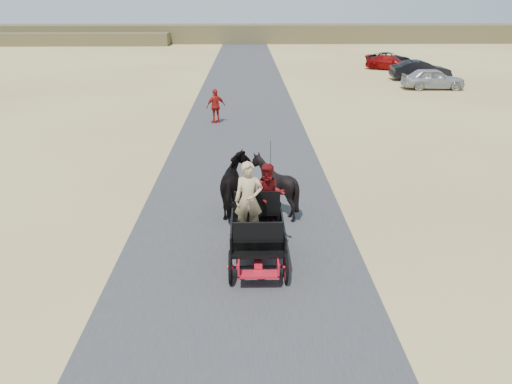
{
  "coord_description": "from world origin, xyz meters",
  "views": [
    {
      "loc": [
        0.17,
        -11.23,
        5.98
      ],
      "look_at": [
        0.41,
        0.98,
        1.2
      ],
      "focal_mm": 35.0,
      "sensor_mm": 36.0,
      "label": 1
    }
  ],
  "objects_px": {
    "car_c": "(390,63)",
    "horse_left": "(236,186)",
    "carriage": "(257,249)",
    "horse_right": "(274,186)",
    "car_d": "(389,59)",
    "pedestrian": "(216,106)",
    "car_b": "(420,70)",
    "car_a": "(433,79)"
  },
  "relations": [
    {
      "from": "horse_right",
      "to": "pedestrian",
      "type": "xyz_separation_m",
      "value": [
        -2.33,
        11.34,
        0.01
      ]
    },
    {
      "from": "pedestrian",
      "to": "car_c",
      "type": "bearing_deg",
      "value": -154.35
    },
    {
      "from": "car_b",
      "to": "car_c",
      "type": "bearing_deg",
      "value": 7.93
    },
    {
      "from": "car_b",
      "to": "car_d",
      "type": "bearing_deg",
      "value": -0.02
    },
    {
      "from": "pedestrian",
      "to": "carriage",
      "type": "bearing_deg",
      "value": 68.53
    },
    {
      "from": "car_b",
      "to": "car_d",
      "type": "distance_m",
      "value": 9.16
    },
    {
      "from": "car_b",
      "to": "car_c",
      "type": "distance_m",
      "value": 5.88
    },
    {
      "from": "pedestrian",
      "to": "car_a",
      "type": "xyz_separation_m",
      "value": [
        14.47,
        9.75,
        -0.15
      ]
    },
    {
      "from": "car_a",
      "to": "carriage",
      "type": "bearing_deg",
      "value": 153.55
    },
    {
      "from": "car_d",
      "to": "carriage",
      "type": "bearing_deg",
      "value": 149.24
    },
    {
      "from": "car_b",
      "to": "carriage",
      "type": "bearing_deg",
      "value": 155.5
    },
    {
      "from": "horse_left",
      "to": "pedestrian",
      "type": "distance_m",
      "value": 11.4
    },
    {
      "from": "carriage",
      "to": "car_a",
      "type": "distance_m",
      "value": 27.23
    },
    {
      "from": "carriage",
      "to": "pedestrian",
      "type": "xyz_separation_m",
      "value": [
        -1.78,
        14.34,
        0.5
      ]
    },
    {
      "from": "horse_right",
      "to": "car_c",
      "type": "height_order",
      "value": "horse_right"
    },
    {
      "from": "horse_right",
      "to": "car_d",
      "type": "distance_m",
      "value": 36.58
    },
    {
      "from": "pedestrian",
      "to": "car_a",
      "type": "height_order",
      "value": "pedestrian"
    },
    {
      "from": "horse_right",
      "to": "car_a",
      "type": "height_order",
      "value": "horse_right"
    },
    {
      "from": "horse_left",
      "to": "car_d",
      "type": "height_order",
      "value": "horse_left"
    },
    {
      "from": "horse_left",
      "to": "pedestrian",
      "type": "xyz_separation_m",
      "value": [
        -1.23,
        11.34,
        0.02
      ]
    },
    {
      "from": "pedestrian",
      "to": "car_d",
      "type": "relative_size",
      "value": 0.41
    },
    {
      "from": "car_c",
      "to": "car_d",
      "type": "height_order",
      "value": "car_c"
    },
    {
      "from": "horse_left",
      "to": "car_c",
      "type": "relative_size",
      "value": 0.48
    },
    {
      "from": "horse_right",
      "to": "car_d",
      "type": "bearing_deg",
      "value": -110.28
    },
    {
      "from": "pedestrian",
      "to": "car_a",
      "type": "distance_m",
      "value": 17.45
    },
    {
      "from": "car_a",
      "to": "car_c",
      "type": "bearing_deg",
      "value": 3.06
    },
    {
      "from": "horse_right",
      "to": "car_d",
      "type": "height_order",
      "value": "horse_right"
    },
    {
      "from": "pedestrian",
      "to": "horse_right",
      "type": "bearing_deg",
      "value": 73.07
    },
    {
      "from": "horse_left",
      "to": "car_b",
      "type": "distance_m",
      "value": 28.63
    },
    {
      "from": "car_a",
      "to": "car_b",
      "type": "distance_m",
      "value": 4.08
    },
    {
      "from": "carriage",
      "to": "horse_right",
      "type": "bearing_deg",
      "value": 79.61
    },
    {
      "from": "car_c",
      "to": "carriage",
      "type": "bearing_deg",
      "value": -170.38
    },
    {
      "from": "car_c",
      "to": "horse_left",
      "type": "bearing_deg",
      "value": -173.01
    },
    {
      "from": "carriage",
      "to": "car_b",
      "type": "relative_size",
      "value": 0.54
    },
    {
      "from": "pedestrian",
      "to": "horse_left",
      "type": "bearing_deg",
      "value": 67.65
    },
    {
      "from": "car_c",
      "to": "pedestrian",
      "type": "bearing_deg",
      "value": 173.85
    },
    {
      "from": "horse_right",
      "to": "car_a",
      "type": "distance_m",
      "value": 24.33
    },
    {
      "from": "pedestrian",
      "to": "car_d",
      "type": "distance_m",
      "value": 27.44
    },
    {
      "from": "horse_left",
      "to": "car_d",
      "type": "relative_size",
      "value": 0.48
    },
    {
      "from": "pedestrian",
      "to": "car_b",
      "type": "distance_m",
      "value": 20.33
    },
    {
      "from": "car_b",
      "to": "car_c",
      "type": "height_order",
      "value": "car_b"
    },
    {
      "from": "horse_left",
      "to": "car_a",
      "type": "relative_size",
      "value": 0.48
    }
  ]
}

